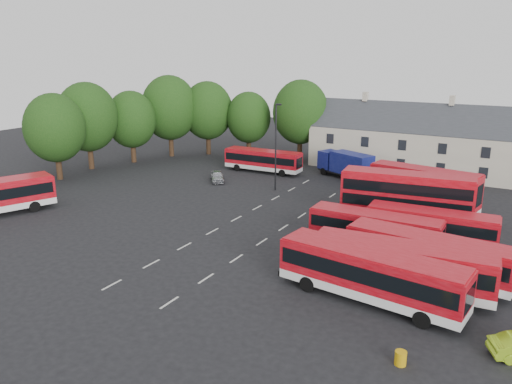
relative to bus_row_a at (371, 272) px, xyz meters
The scene contains 16 objects.
ground 17.67m from the bus_row_a, 154.73° to the left, with size 140.00×140.00×0.00m, color black.
lane_markings 16.52m from the bus_row_a, 144.63° to the left, with size 5.15×33.80×0.01m.
treeline 45.64m from the bus_row_a, 143.74° to the left, with size 29.92×32.59×12.01m.
terrace_houses 37.58m from the bus_row_a, 92.86° to the left, with size 35.70×7.13×10.06m.
bus_row_a is the anchor object (origin of this frame).
bus_row_b 2.68m from the bus_row_a, 60.93° to the left, with size 11.83×3.70×3.29m.
bus_row_c 5.71m from the bus_row_a, 64.96° to the left, with size 11.36×3.58×3.16m.
bus_row_d 9.16m from the bus_row_a, 105.29° to the left, with size 10.38×2.47×2.93m.
bus_row_e 12.04m from the bus_row_a, 83.57° to the left, with size 10.32×2.94×2.88m.
bus_dd_south 16.32m from the bus_row_a, 96.21° to the left, with size 11.83×4.13×4.75m.
bus_dd_north 20.83m from the bus_row_a, 93.24° to the left, with size 10.80×4.13×4.32m.
bus_north 35.60m from the bus_row_a, 129.94° to the left, with size 10.35×2.68×2.91m.
box_truck 32.10m from the bus_row_a, 112.68° to the left, with size 7.83×5.15×3.29m.
silver_car 32.50m from the bus_row_a, 141.30° to the left, with size 1.53×3.81×1.30m, color #ACAEB4.
grit_bin 6.91m from the bus_row_a, 59.03° to the right, with size 0.60×0.60×0.75m, color #C5930B.
lamppost 26.87m from the bus_row_a, 130.52° to the left, with size 0.68×0.30×9.80m.
Camera 1 is at (23.88, -35.93, 15.34)m, focal length 35.00 mm.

